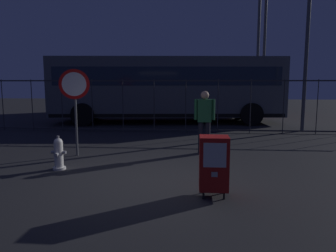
% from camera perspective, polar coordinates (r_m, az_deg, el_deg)
% --- Properties ---
extents(ground_plane, '(60.00, 60.00, 0.00)m').
position_cam_1_polar(ground_plane, '(6.48, -3.51, -9.34)').
color(ground_plane, '#262628').
extents(fire_hydrant, '(0.33, 0.31, 0.75)m').
position_cam_1_polar(fire_hydrant, '(7.47, -18.75, -4.64)').
color(fire_hydrant, silver).
rests_on(fire_hydrant, ground_plane).
extents(newspaper_box_primary, '(0.48, 0.42, 1.02)m').
position_cam_1_polar(newspaper_box_primary, '(5.44, 8.09, -6.50)').
color(newspaper_box_primary, black).
rests_on(newspaper_box_primary, ground_plane).
extents(stop_sign, '(0.71, 0.31, 2.23)m').
position_cam_1_polar(stop_sign, '(8.57, -16.13, 5.45)').
color(stop_sign, '#4C4F54').
rests_on(stop_sign, ground_plane).
extents(pedestrian, '(0.55, 0.22, 1.67)m').
position_cam_1_polar(pedestrian, '(8.64, 6.46, 1.37)').
color(pedestrian, black).
rests_on(pedestrian, ground_plane).
extents(fence_barrier, '(18.03, 0.04, 2.00)m').
position_cam_1_polar(fence_barrier, '(12.21, 0.33, 3.63)').
color(fence_barrier, '#2D2D33').
rests_on(fence_barrier, ground_plane).
extents(bus_near, '(10.69, 3.55, 3.00)m').
position_cam_1_polar(bus_near, '(15.20, -0.17, 7.06)').
color(bus_near, '#4C5156').
rests_on(bus_near, ground_plane).
extents(bus_far, '(10.69, 3.59, 3.00)m').
position_cam_1_polar(bus_far, '(19.36, -2.31, 7.21)').
color(bus_far, red).
rests_on(bus_far, ground_plane).
extents(street_light_near_left, '(0.32, 0.32, 6.29)m').
position_cam_1_polar(street_light_near_left, '(13.64, 23.42, 14.69)').
color(street_light_near_left, '#4C4F54').
rests_on(street_light_near_left, ground_plane).
extents(street_light_near_right, '(0.32, 0.32, 8.08)m').
position_cam_1_polar(street_light_near_right, '(17.56, 16.78, 16.37)').
color(street_light_near_right, '#4C4F54').
rests_on(street_light_near_right, ground_plane).
extents(street_light_far_left, '(0.32, 0.32, 7.11)m').
position_cam_1_polar(street_light_far_left, '(17.07, 15.69, 14.97)').
color(street_light_far_left, '#4C4F54').
rests_on(street_light_far_left, ground_plane).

